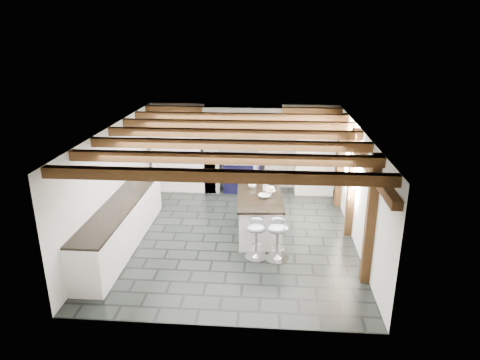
# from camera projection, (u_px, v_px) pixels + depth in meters

# --- Properties ---
(ground) EXTENTS (6.00, 6.00, 0.00)m
(ground) POSITION_uv_depth(u_px,v_px,m) (234.00, 235.00, 9.14)
(ground) COLOR black
(ground) RESTS_ON ground
(room_shell) EXTENTS (6.00, 6.03, 6.00)m
(room_shell) POSITION_uv_depth(u_px,v_px,m) (214.00, 166.00, 10.16)
(room_shell) COLOR silver
(room_shell) RESTS_ON ground
(range_cooker) EXTENTS (1.00, 0.63, 0.99)m
(range_cooker) POSITION_uv_depth(u_px,v_px,m) (243.00, 174.00, 11.50)
(range_cooker) COLOR black
(range_cooker) RESTS_ON ground
(kitchen_island) EXTENTS (1.04, 1.82, 1.16)m
(kitchen_island) POSITION_uv_depth(u_px,v_px,m) (259.00, 214.00, 9.04)
(kitchen_island) COLOR white
(kitchen_island) RESTS_ON ground
(bar_stool_near) EXTENTS (0.45, 0.45, 0.83)m
(bar_stool_near) POSITION_uv_depth(u_px,v_px,m) (277.00, 235.00, 7.99)
(bar_stool_near) COLOR silver
(bar_stool_near) RESTS_ON ground
(bar_stool_far) EXTENTS (0.45, 0.45, 0.80)m
(bar_stool_far) POSITION_uv_depth(u_px,v_px,m) (256.00, 234.00, 8.06)
(bar_stool_far) COLOR silver
(bar_stool_far) RESTS_ON ground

